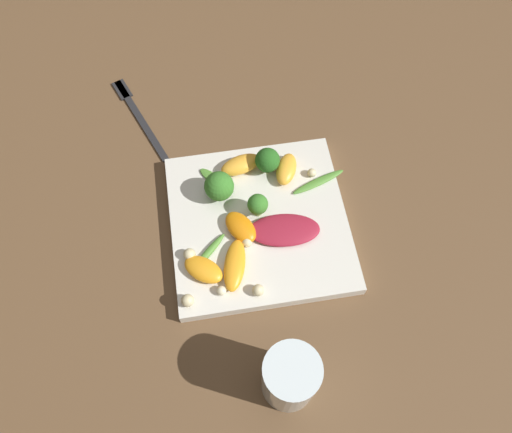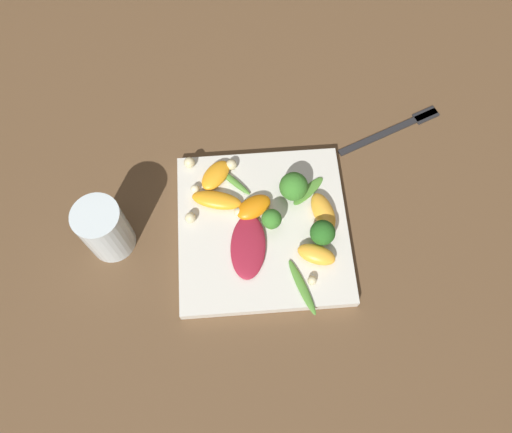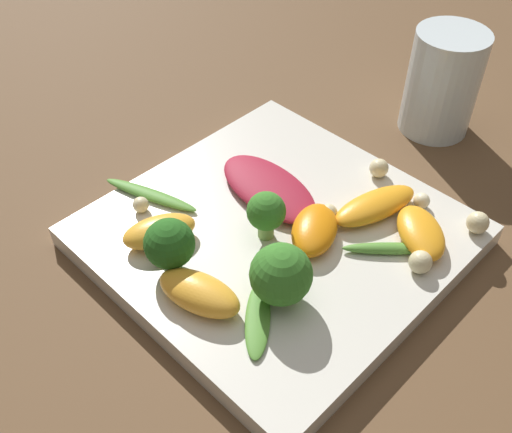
{
  "view_description": "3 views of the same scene",
  "coord_description": "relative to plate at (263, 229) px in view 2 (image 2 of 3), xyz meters",
  "views": [
    {
      "loc": [
        0.32,
        -0.06,
        0.66
      ],
      "look_at": [
        0.0,
        -0.0,
        0.04
      ],
      "focal_mm": 35.0,
      "sensor_mm": 36.0,
      "label": 1
    },
    {
      "loc": [
        0.03,
        0.28,
        0.71
      ],
      "look_at": [
        0.01,
        -0.01,
        0.03
      ],
      "focal_mm": 35.0,
      "sensor_mm": 36.0,
      "label": 2
    },
    {
      "loc": [
        -0.25,
        -0.22,
        0.35
      ],
      "look_at": [
        -0.01,
        0.01,
        0.04
      ],
      "focal_mm": 42.0,
      "sensor_mm": 36.0,
      "label": 3
    }
  ],
  "objects": [
    {
      "name": "ground_plane",
      "position": [
        0.0,
        0.0,
        -0.01
      ],
      "size": [
        2.4,
        2.4,
        0.0
      ],
      "primitive_type": "plane",
      "color": "brown"
    },
    {
      "name": "radicchio_leaf_0",
      "position": [
        0.02,
        0.03,
        0.02
      ],
      "size": [
        0.06,
        0.11,
        0.01
      ],
      "color": "maroon",
      "rests_on": "plate"
    },
    {
      "name": "broccoli_floret_2",
      "position": [
        -0.08,
        0.03,
        0.03
      ],
      "size": [
        0.04,
        0.04,
        0.04
      ],
      "color": "#7A9E51",
      "rests_on": "plate"
    },
    {
      "name": "orange_segment_4",
      "position": [
        0.01,
        -0.03,
        0.02
      ],
      "size": [
        0.07,
        0.06,
        0.02
      ],
      "color": "orange",
      "rests_on": "plate"
    },
    {
      "name": "macadamia_nut_5",
      "position": [
        -0.06,
        0.09,
        0.02
      ],
      "size": [
        0.01,
        0.01,
        0.01
      ],
      "color": "beige",
      "rests_on": "plate"
    },
    {
      "name": "orange_segment_3",
      "position": [
        -0.09,
        -0.01,
        0.02
      ],
      "size": [
        0.05,
        0.07,
        0.02
      ],
      "color": "#FCAD33",
      "rests_on": "plate"
    },
    {
      "name": "macadamia_nut_0",
      "position": [
        0.1,
        -0.07,
        0.02
      ],
      "size": [
        0.01,
        0.01,
        0.01
      ],
      "color": "beige",
      "rests_on": "plate"
    },
    {
      "name": "plate",
      "position": [
        0.0,
        0.0,
        0.0
      ],
      "size": [
        0.25,
        0.25,
        0.02
      ],
      "color": "silver",
      "rests_on": "ground_plane"
    },
    {
      "name": "macadamia_nut_2",
      "position": [
        0.04,
        -0.1,
        0.02
      ],
      "size": [
        0.02,
        0.02,
        0.02
      ],
      "color": "beige",
      "rests_on": "plate"
    },
    {
      "name": "arugula_sprig_1",
      "position": [
        0.04,
        -0.08,
        0.01
      ],
      "size": [
        0.06,
        0.06,
        0.01
      ],
      "color": "#518E33",
      "rests_on": "plate"
    },
    {
      "name": "fork",
      "position": [
        -0.24,
        -0.17,
        -0.01
      ],
      "size": [
        0.18,
        0.09,
        0.01
      ],
      "color": "#262628",
      "rests_on": "ground_plane"
    },
    {
      "name": "orange_segment_0",
      "position": [
        0.07,
        -0.04,
        0.02
      ],
      "size": [
        0.08,
        0.05,
        0.02
      ],
      "color": "orange",
      "rests_on": "plate"
    },
    {
      "name": "drinking_glass",
      "position": [
        0.23,
        0.0,
        0.04
      ],
      "size": [
        0.07,
        0.07,
        0.1
      ],
      "color": "silver",
      "rests_on": "ground_plane"
    },
    {
      "name": "arugula_sprig_2",
      "position": [
        -0.07,
        -0.05,
        0.01
      ],
      "size": [
        0.06,
        0.06,
        0.0
      ],
      "color": "#518E33",
      "rests_on": "plate"
    },
    {
      "name": "arugula_sprig_0",
      "position": [
        -0.05,
        0.1,
        0.01
      ],
      "size": [
        0.04,
        0.09,
        0.01
      ],
      "color": "#518E33",
      "rests_on": "plate"
    },
    {
      "name": "macadamia_nut_1",
      "position": [
        0.11,
        -0.02,
        0.02
      ],
      "size": [
        0.02,
        0.02,
        0.02
      ],
      "color": "beige",
      "rests_on": "plate"
    },
    {
      "name": "orange_segment_1",
      "position": [
        -0.07,
        0.05,
        0.02
      ],
      "size": [
        0.06,
        0.05,
        0.02
      ],
      "color": "#FCAD33",
      "rests_on": "plate"
    },
    {
      "name": "macadamia_nut_3",
      "position": [
        0.03,
        -0.02,
        0.02
      ],
      "size": [
        0.01,
        0.01,
        0.01
      ],
      "color": "beige",
      "rests_on": "plate"
    },
    {
      "name": "macadamia_nut_4",
      "position": [
        0.11,
        -0.11,
        0.02
      ],
      "size": [
        0.02,
        0.02,
        0.02
      ],
      "color": "beige",
      "rests_on": "plate"
    },
    {
      "name": "broccoli_floret_0",
      "position": [
        -0.05,
        -0.05,
        0.04
      ],
      "size": [
        0.04,
        0.04,
        0.05
      ],
      "color": "#84AD5B",
      "rests_on": "plate"
    },
    {
      "name": "broccoli_floret_1",
      "position": [
        -0.01,
        -0.0,
        0.03
      ],
      "size": [
        0.03,
        0.03,
        0.04
      ],
      "color": "#84AD5B",
      "rests_on": "plate"
    },
    {
      "name": "orange_segment_2",
      "position": [
        0.07,
        -0.09,
        0.02
      ],
      "size": [
        0.06,
        0.07,
        0.02
      ],
      "color": "orange",
      "rests_on": "plate"
    }
  ]
}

